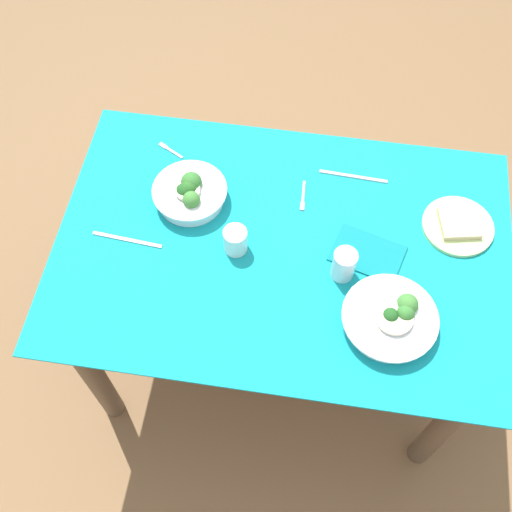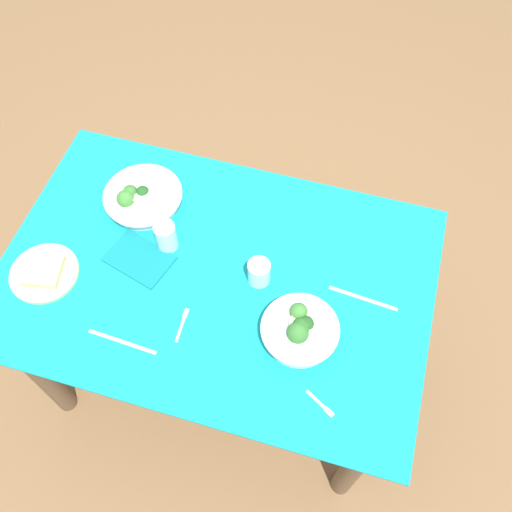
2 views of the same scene
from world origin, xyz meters
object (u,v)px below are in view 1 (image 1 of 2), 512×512
Objects in this scene: fork_by_near_bowl at (303,197)px; fork_by_far_bowl at (170,150)px; napkin_folded_upper at (367,254)px; broccoli_bowl_far at (190,193)px; table_knife_left at (127,240)px; table_knife_right at (353,176)px; bread_side_plate at (458,225)px; water_glass_center at (235,240)px; broccoli_bowl_near at (391,318)px; water_glass_side at (344,265)px.

fork_by_far_bowl is at bearing -107.88° from fork_by_near_bowl.
broccoli_bowl_far is at bearing 168.44° from napkin_folded_upper.
table_knife_left is 0.99× the size of table_knife_right.
fork_by_near_bowl is 0.26m from napkin_folded_upper.
napkin_folded_upper is at bearing -11.56° from broccoli_bowl_far.
broccoli_bowl_far is 0.23m from table_knife_left.
fork_by_far_bowl is at bearing 170.00° from bread_side_plate.
table_knife_left is (-0.48, -0.22, -0.00)m from fork_by_near_bowl.
water_glass_center is 0.39× the size of table_knife_right.
broccoli_bowl_near reaches higher than fork_by_near_bowl.
broccoli_bowl_near is at bearing 174.53° from fork_by_far_bowl.
water_glass_center reaches higher than broccoli_bowl_near.
fork_by_near_bowl is 0.55× the size of napkin_folded_upper.
table_knife_left is at bearing -132.72° from broccoli_bowl_far.
water_glass_center reaches higher than bread_side_plate.
broccoli_bowl_far is 2.52× the size of fork_by_far_bowl.
broccoli_bowl_near is 0.86m from fork_by_far_bowl.
water_glass_center reaches higher than napkin_folded_upper.
broccoli_bowl_far is at bearing -178.48° from bread_side_plate.
broccoli_bowl_far is 0.21m from fork_by_far_bowl.
table_knife_right is at bearing 18.63° from broccoli_bowl_far.
broccoli_bowl_far is 2.70× the size of water_glass_center.
bread_side_plate is at bearing 61.29° from broccoli_bowl_near.
broccoli_bowl_far is 0.50m from water_glass_side.
water_glass_center is 0.31m from table_knife_left.
napkin_folded_upper is (0.68, 0.06, 0.00)m from table_knife_left.
broccoli_bowl_near is 1.22× the size of table_knife_right.
water_glass_center is 0.39× the size of table_knife_left.
table_knife_left is at bearing -168.80° from bread_side_plate.
bread_side_plate reaches higher than fork_by_near_bowl.
broccoli_bowl_near is 1.23× the size of table_knife_left.
fork_by_near_bowl is at bearing 140.19° from napkin_folded_upper.
table_knife_left is at bearing 168.91° from broccoli_bowl_near.
table_knife_right is 1.07× the size of napkin_folded_upper.
water_glass_side is (-0.14, 0.13, 0.02)m from broccoli_bowl_near.
bread_side_plate is (0.18, 0.33, -0.02)m from broccoli_bowl_near.
water_glass_center is at bearing 47.01° from table_knife_right.
table_knife_right is at bearing 156.06° from bread_side_plate.
water_glass_side is (-0.32, -0.20, 0.04)m from bread_side_plate.
water_glass_side is (0.30, -0.04, 0.01)m from water_glass_center.
broccoli_bowl_near is at bearing -6.36° from table_knife_left.
bread_side_plate is 2.37× the size of fork_by_far_bowl.
broccoli_bowl_near is (0.60, -0.31, -0.01)m from broccoli_bowl_far.
water_glass_center is 0.44m from table_knife_right.
table_knife_left is (-0.31, -0.02, -0.04)m from water_glass_center.
table_knife_left is 0.68m from napkin_folded_upper.
broccoli_bowl_near is 0.22m from napkin_folded_upper.
broccoli_bowl_far is at bearing 158.68° from water_glass_side.
bread_side_plate is at bearing 27.11° from napkin_folded_upper.
broccoli_bowl_far reaches higher than bread_side_plate.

